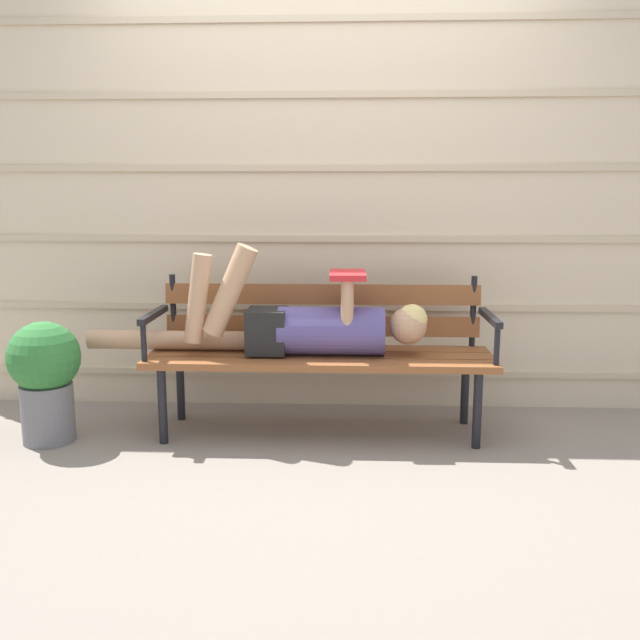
% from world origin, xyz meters
% --- Properties ---
extents(ground_plane, '(12.00, 12.00, 0.00)m').
position_xyz_m(ground_plane, '(0.00, 0.00, 0.00)').
color(ground_plane, gray).
extents(house_siding, '(4.50, 0.08, 2.36)m').
position_xyz_m(house_siding, '(0.00, 0.59, 1.18)').
color(house_siding, beige).
rests_on(house_siding, ground).
extents(park_bench, '(1.77, 0.49, 0.80)m').
position_xyz_m(park_bench, '(0.00, 0.13, 0.46)').
color(park_bench, brown).
rests_on(park_bench, ground).
extents(reclining_person, '(1.77, 0.25, 0.58)m').
position_xyz_m(reclining_person, '(-0.10, 0.06, 0.58)').
color(reclining_person, '#514784').
extents(potted_plant, '(0.36, 0.36, 0.62)m').
position_xyz_m(potted_plant, '(-1.37, -0.12, 0.35)').
color(potted_plant, slate).
rests_on(potted_plant, ground).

